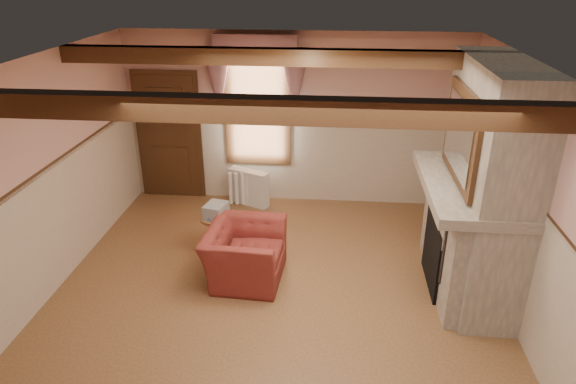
# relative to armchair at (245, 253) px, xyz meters

# --- Properties ---
(floor) EXTENTS (5.50, 6.00, 0.01)m
(floor) POSITION_rel_armchair_xyz_m (0.43, -0.52, -0.35)
(floor) COLOR brown
(floor) RESTS_ON ground
(ceiling) EXTENTS (5.50, 6.00, 0.01)m
(ceiling) POSITION_rel_armchair_xyz_m (0.43, -0.52, 2.45)
(ceiling) COLOR silver
(ceiling) RESTS_ON wall_back
(wall_back) EXTENTS (5.50, 0.02, 2.80)m
(wall_back) POSITION_rel_armchair_xyz_m (0.43, 2.48, 1.05)
(wall_back) COLOR tan
(wall_back) RESTS_ON floor
(wall_left) EXTENTS (0.02, 6.00, 2.80)m
(wall_left) POSITION_rel_armchair_xyz_m (-2.32, -0.52, 1.05)
(wall_left) COLOR tan
(wall_left) RESTS_ON floor
(wall_right) EXTENTS (0.02, 6.00, 2.80)m
(wall_right) POSITION_rel_armchair_xyz_m (3.18, -0.52, 1.05)
(wall_right) COLOR tan
(wall_right) RESTS_ON floor
(wainscot) EXTENTS (5.50, 6.00, 1.50)m
(wainscot) POSITION_rel_armchair_xyz_m (0.43, -0.52, 0.40)
(wainscot) COLOR #C2B29C
(wainscot) RESTS_ON floor
(chair_rail) EXTENTS (5.50, 6.00, 0.08)m
(chair_rail) POSITION_rel_armchair_xyz_m (0.43, -0.52, 1.15)
(chair_rail) COLOR black
(chair_rail) RESTS_ON wainscot
(firebox) EXTENTS (0.20, 0.95, 0.90)m
(firebox) POSITION_rel_armchair_xyz_m (2.43, 0.08, 0.10)
(firebox) COLOR black
(firebox) RESTS_ON floor
(armchair) EXTENTS (0.99, 1.12, 0.69)m
(armchair) POSITION_rel_armchair_xyz_m (0.00, 0.00, 0.00)
(armchair) COLOR maroon
(armchair) RESTS_ON floor
(side_table) EXTENTS (0.61, 0.61, 0.55)m
(side_table) POSITION_rel_armchair_xyz_m (-0.48, 0.61, -0.07)
(side_table) COLOR brown
(side_table) RESTS_ON floor
(book_stack) EXTENTS (0.33, 0.37, 0.20)m
(book_stack) POSITION_rel_armchair_xyz_m (-0.48, 0.57, 0.30)
(book_stack) COLOR #B7AD8C
(book_stack) RESTS_ON side_table
(radiator) EXTENTS (0.71, 0.45, 0.60)m
(radiator) POSITION_rel_armchair_xyz_m (-0.31, 2.18, -0.05)
(radiator) COLOR silver
(radiator) RESTS_ON floor
(bowl) EXTENTS (0.32, 0.32, 0.08)m
(bowl) POSITION_rel_armchair_xyz_m (2.68, -0.12, 1.11)
(bowl) COLOR brown
(bowl) RESTS_ON mantel
(mantel_clock) EXTENTS (0.14, 0.24, 0.20)m
(mantel_clock) POSITION_rel_armchair_xyz_m (2.68, 0.73, 1.17)
(mantel_clock) COLOR black
(mantel_clock) RESTS_ON mantel
(oil_lamp) EXTENTS (0.11, 0.11, 0.28)m
(oil_lamp) POSITION_rel_armchair_xyz_m (2.68, 0.30, 1.21)
(oil_lamp) COLOR gold
(oil_lamp) RESTS_ON mantel
(candle_red) EXTENTS (0.06, 0.06, 0.16)m
(candle_red) POSITION_rel_armchair_xyz_m (2.68, -0.27, 1.15)
(candle_red) COLOR #A72B14
(candle_red) RESTS_ON mantel
(jar_yellow) EXTENTS (0.06, 0.06, 0.12)m
(jar_yellow) POSITION_rel_armchair_xyz_m (2.68, -0.40, 1.13)
(jar_yellow) COLOR gold
(jar_yellow) RESTS_ON mantel
(fireplace) EXTENTS (0.85, 2.00, 2.80)m
(fireplace) POSITION_rel_armchair_xyz_m (2.86, 0.08, 1.05)
(fireplace) COLOR gray
(fireplace) RESTS_ON floor
(mantel) EXTENTS (1.05, 2.05, 0.12)m
(mantel) POSITION_rel_armchair_xyz_m (2.68, 0.08, 1.01)
(mantel) COLOR gray
(mantel) RESTS_ON fireplace
(overmantel_mirror) EXTENTS (0.06, 1.44, 1.04)m
(overmantel_mirror) POSITION_rel_armchair_xyz_m (2.49, 0.08, 1.62)
(overmantel_mirror) COLOR silver
(overmantel_mirror) RESTS_ON fireplace
(door) EXTENTS (1.10, 0.10, 2.10)m
(door) POSITION_rel_armchair_xyz_m (-1.67, 2.42, 0.70)
(door) COLOR black
(door) RESTS_ON floor
(window) EXTENTS (1.06, 0.08, 2.02)m
(window) POSITION_rel_armchair_xyz_m (-0.17, 2.45, 1.30)
(window) COLOR white
(window) RESTS_ON wall_back
(window_drapes) EXTENTS (1.30, 0.14, 1.40)m
(window_drapes) POSITION_rel_armchair_xyz_m (-0.17, 2.36, 1.90)
(window_drapes) COLOR gray
(window_drapes) RESTS_ON wall_back
(ceiling_beam_front) EXTENTS (5.50, 0.18, 0.20)m
(ceiling_beam_front) POSITION_rel_armchair_xyz_m (0.43, -1.72, 2.35)
(ceiling_beam_front) COLOR black
(ceiling_beam_front) RESTS_ON ceiling
(ceiling_beam_back) EXTENTS (5.50, 0.18, 0.20)m
(ceiling_beam_back) POSITION_rel_armchair_xyz_m (0.43, 0.68, 2.35)
(ceiling_beam_back) COLOR black
(ceiling_beam_back) RESTS_ON ceiling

